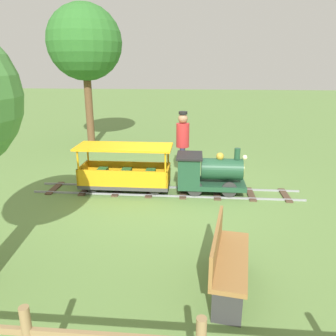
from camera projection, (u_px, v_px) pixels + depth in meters
ground_plane at (161, 192)px, 7.19m from camera, size 60.00×60.00×0.00m
track at (167, 192)px, 7.17m from camera, size 0.74×5.70×0.04m
locomotive at (207, 172)px, 6.97m from camera, size 0.70×1.45×0.97m
passenger_car at (125, 173)px, 7.13m from camera, size 0.80×2.00×0.97m
conductor_person at (183, 140)px, 7.71m from camera, size 0.30×0.30×1.62m
park_bench at (227, 259)px, 3.99m from camera, size 1.34×0.59×0.82m
oak_tree_near at (85, 43)px, 10.26m from camera, size 2.31×2.31×4.43m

